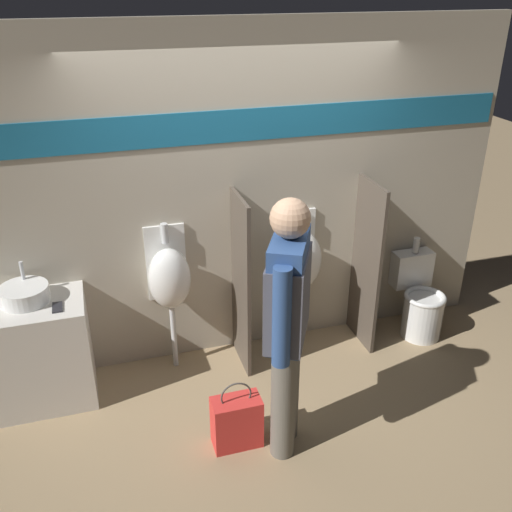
# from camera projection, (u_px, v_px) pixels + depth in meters

# --- Properties ---
(ground_plane) EXTENTS (16.00, 16.00, 0.00)m
(ground_plane) POSITION_uv_depth(u_px,v_px,m) (262.00, 381.00, 4.60)
(ground_plane) COLOR #997F5B
(display_wall) EXTENTS (4.45, 0.07, 2.70)m
(display_wall) POSITION_uv_depth(u_px,v_px,m) (240.00, 198.00, 4.51)
(display_wall) COLOR #B2A893
(display_wall) RESTS_ON ground_plane
(sink_counter) EXTENTS (0.90, 0.53, 0.84)m
(sink_counter) POSITION_uv_depth(u_px,v_px,m) (28.00, 354.00, 4.23)
(sink_counter) COLOR silver
(sink_counter) RESTS_ON ground_plane
(sink_basin) EXTENTS (0.35, 0.35, 0.26)m
(sink_basin) POSITION_uv_depth(u_px,v_px,m) (24.00, 294.00, 4.07)
(sink_basin) COLOR white
(sink_basin) RESTS_ON sink_counter
(cell_phone) EXTENTS (0.07, 0.14, 0.01)m
(cell_phone) POSITION_uv_depth(u_px,v_px,m) (57.00, 307.00, 4.02)
(cell_phone) COLOR #232328
(cell_phone) RESTS_ON sink_counter
(divider_near_counter) EXTENTS (0.03, 0.48, 1.48)m
(divider_near_counter) POSITION_uv_depth(u_px,v_px,m) (241.00, 284.00, 4.53)
(divider_near_counter) COLOR #4C4238
(divider_near_counter) RESTS_ON ground_plane
(divider_mid) EXTENTS (0.03, 0.48, 1.48)m
(divider_mid) POSITION_uv_depth(u_px,v_px,m) (366.00, 265.00, 4.82)
(divider_mid) COLOR #4C4238
(divider_mid) RESTS_ON ground_plane
(urinal_near_counter) EXTENTS (0.33, 0.29, 1.25)m
(urinal_near_counter) POSITION_uv_depth(u_px,v_px,m) (169.00, 278.00, 4.44)
(urinal_near_counter) COLOR silver
(urinal_near_counter) RESTS_ON ground_plane
(urinal_far) EXTENTS (0.33, 0.29, 1.25)m
(urinal_far) POSITION_uv_depth(u_px,v_px,m) (301.00, 260.00, 4.73)
(urinal_far) COLOR silver
(urinal_far) RESTS_ON ground_plane
(toilet) EXTENTS (0.37, 0.53, 0.86)m
(toilet) POSITION_uv_depth(u_px,v_px,m) (420.00, 302.00, 5.12)
(toilet) COLOR white
(toilet) RESTS_ON ground_plane
(person_in_vest) EXTENTS (0.43, 0.58, 1.82)m
(person_in_vest) POSITION_uv_depth(u_px,v_px,m) (287.00, 314.00, 3.53)
(person_in_vest) COLOR #666056
(person_in_vest) RESTS_ON ground_plane
(shopping_bag) EXTENTS (0.34, 0.19, 0.53)m
(shopping_bag) POSITION_uv_depth(u_px,v_px,m) (237.00, 421.00, 3.91)
(shopping_bag) COLOR red
(shopping_bag) RESTS_ON ground_plane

